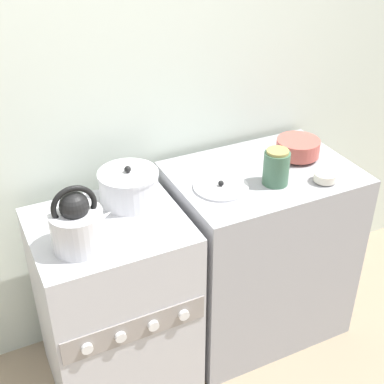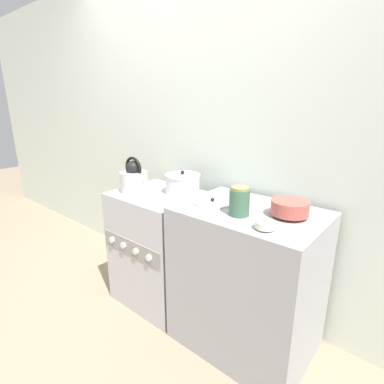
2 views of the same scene
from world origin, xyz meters
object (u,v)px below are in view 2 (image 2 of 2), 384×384
(cooking_pot, at_px, (183,184))
(kettle, at_px, (134,179))
(enamel_bowl, at_px, (290,208))
(small_ceramic_bowl, at_px, (265,225))
(stove, at_px, (159,247))
(storage_jar, at_px, (239,201))
(loose_pot_lid, at_px, (212,202))

(cooking_pot, bearing_deg, kettle, -142.04)
(enamel_bowl, bearing_deg, small_ceramic_bowl, -95.35)
(stove, height_order, cooking_pot, cooking_pot)
(enamel_bowl, xyz_separation_m, small_ceramic_bowl, (-0.02, -0.23, -0.03))
(small_ceramic_bowl, bearing_deg, enamel_bowl, 84.65)
(cooking_pot, distance_m, small_ceramic_bowl, 0.82)
(stove, bearing_deg, storage_jar, -6.18)
(small_ceramic_bowl, relative_size, loose_pot_lid, 0.41)
(cooking_pot, bearing_deg, loose_pot_lid, -19.85)
(stove, height_order, small_ceramic_bowl, small_ceramic_bowl)
(cooking_pot, distance_m, loose_pot_lid, 0.38)
(cooking_pot, xyz_separation_m, storage_jar, (0.58, -0.19, 0.05))
(loose_pot_lid, bearing_deg, kettle, -172.59)
(stove, xyz_separation_m, cooking_pot, (0.13, 0.12, 0.49))
(cooking_pot, bearing_deg, stove, -139.34)
(enamel_bowl, bearing_deg, stove, -175.63)
(kettle, relative_size, small_ceramic_bowl, 2.71)
(cooking_pot, relative_size, enamel_bowl, 1.26)
(small_ceramic_bowl, relative_size, storage_jar, 0.61)
(cooking_pot, distance_m, enamel_bowl, 0.79)
(cooking_pot, bearing_deg, small_ceramic_bowl, -19.65)
(storage_jar, bearing_deg, enamel_bowl, 34.44)
(stove, relative_size, enamel_bowl, 4.35)
(enamel_bowl, distance_m, storage_jar, 0.26)
(enamel_bowl, distance_m, loose_pot_lid, 0.45)
(enamel_bowl, relative_size, loose_pot_lid, 0.85)
(stove, xyz_separation_m, kettle, (-0.13, -0.09, 0.52))
(stove, bearing_deg, enamel_bowl, 4.37)
(stove, height_order, storage_jar, storage_jar)
(small_ceramic_bowl, bearing_deg, stove, 170.02)
(kettle, distance_m, loose_pot_lid, 0.63)
(enamel_bowl, xyz_separation_m, loose_pot_lid, (-0.44, -0.08, -0.05))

